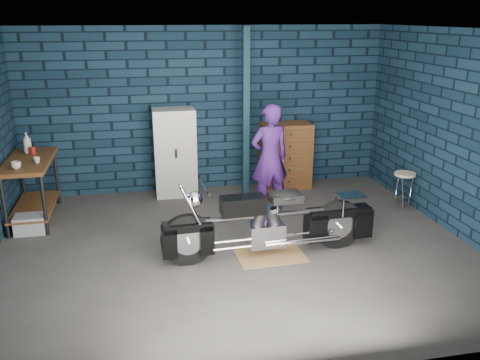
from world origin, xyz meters
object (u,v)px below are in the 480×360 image
(person, at_px, (270,158))
(tool_chest, at_px, (286,156))
(shop_stool, at_px, (403,191))
(locker, at_px, (175,153))
(workbench, at_px, (33,190))
(motorcycle, at_px, (270,217))
(storage_bin, at_px, (31,224))

(person, bearing_deg, tool_chest, -129.18)
(shop_stool, bearing_deg, locker, 157.68)
(workbench, xyz_separation_m, motorcycle, (3.06, -1.81, 0.05))
(workbench, bearing_deg, motorcycle, -30.67)
(motorcycle, height_order, locker, locker)
(workbench, bearing_deg, shop_stool, -7.27)
(locker, distance_m, shop_stool, 3.65)
(workbench, height_order, tool_chest, tool_chest)
(locker, height_order, tool_chest, locker)
(locker, bearing_deg, shop_stool, -22.32)
(tool_chest, xyz_separation_m, shop_stool, (1.47, -1.38, -0.27))
(motorcycle, relative_size, shop_stool, 3.92)
(person, xyz_separation_m, tool_chest, (0.54, 0.96, -0.26))
(locker, bearing_deg, tool_chest, 0.00)
(tool_chest, distance_m, shop_stool, 2.03)
(workbench, relative_size, motorcycle, 0.62)
(motorcycle, distance_m, locker, 2.67)
(storage_bin, height_order, locker, locker)
(storage_bin, bearing_deg, motorcycle, -23.38)
(shop_stool, bearing_deg, storage_bin, 177.93)
(motorcycle, bearing_deg, person, 73.30)
(storage_bin, distance_m, locker, 2.47)
(person, relative_size, locker, 1.14)
(workbench, height_order, person, person)
(tool_chest, bearing_deg, person, -119.43)
(locker, bearing_deg, person, -35.77)
(workbench, relative_size, locker, 0.98)
(locker, bearing_deg, motorcycle, -69.17)
(motorcycle, bearing_deg, locker, 108.43)
(storage_bin, xyz_separation_m, tool_chest, (3.97, 1.18, 0.43))
(person, distance_m, locker, 1.65)
(tool_chest, relative_size, shop_stool, 1.93)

